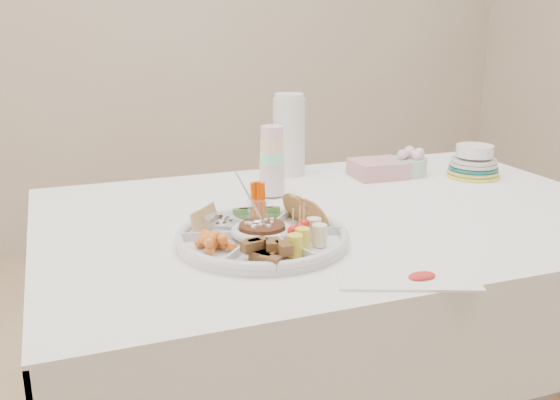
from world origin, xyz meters
name	(u,v)px	position (x,y,z in m)	size (l,w,h in m)	color
dining_table	(336,341)	(0.00, 0.00, 0.38)	(1.52, 1.02, 0.76)	white
party_tray	(262,234)	(-0.27, -0.15, 0.78)	(0.38, 0.38, 0.04)	white
bean_dip	(262,231)	(-0.27, -0.15, 0.79)	(0.10, 0.10, 0.04)	#522C15
tortillas	(307,214)	(-0.14, -0.12, 0.80)	(0.11, 0.11, 0.06)	brown
carrot_cucumber	(257,200)	(-0.24, -0.03, 0.82)	(0.10, 0.10, 0.09)	#FA5800
pita_raisins	(210,218)	(-0.36, -0.06, 0.80)	(0.10, 0.10, 0.05)	tan
cherries	(212,241)	(-0.39, -0.19, 0.79)	(0.10, 0.10, 0.04)	orange
granola_chunks	(268,250)	(-0.30, -0.28, 0.79)	(0.11, 0.11, 0.05)	#473111
banana_tomato	(317,226)	(-0.17, -0.24, 0.82)	(0.10, 0.10, 0.09)	#FBEE96
cup_stack	(272,162)	(-0.12, 0.20, 0.86)	(0.07, 0.07, 0.19)	#D5F6D0
thermos	(289,134)	(0.02, 0.41, 0.89)	(0.10, 0.10, 0.26)	silver
flower_bowl	(409,162)	(0.37, 0.27, 0.80)	(0.11, 0.11, 0.08)	#7CB394
napkin_stack	(378,169)	(0.27, 0.29, 0.78)	(0.16, 0.14, 0.05)	#C88C8B
plate_stack	(474,161)	(0.55, 0.18, 0.81)	(0.16, 0.16, 0.10)	#E5DF55
placemat	(408,281)	(-0.07, -0.45, 0.76)	(0.27, 0.09, 0.01)	silver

